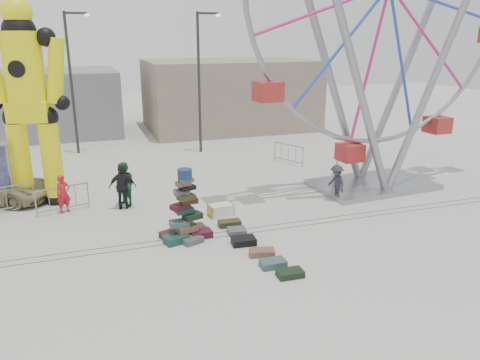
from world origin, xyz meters
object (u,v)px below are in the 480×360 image
object	(u,v)px
lamp_post_left	(72,76)
suitcase_tower	(186,219)
barricade_dummy_b	(6,199)
lamp_post_right	(200,76)
steamer_trunk	(221,210)
pedestrian_black	(123,187)
pedestrian_grey	(336,183)
crash_test_dummy	(28,97)
barricade_dummy_c	(63,199)
pedestrian_green	(125,185)
pedestrian_red	(63,194)
ferris_wheel	(387,14)
barricade_wheel_back	(288,154)
barricade_wheel_front	(335,177)

from	to	relation	value
lamp_post_left	suitcase_tower	size ratio (longest dim) A/B	3.22
suitcase_tower	barricade_dummy_b	bearing A→B (deg)	131.44
lamp_post_right	steamer_trunk	distance (m)	11.40
pedestrian_black	pedestrian_grey	bearing A→B (deg)	177.58
crash_test_dummy	pedestrian_black	size ratio (longest dim) A/B	4.57
crash_test_dummy	pedestrian_grey	distance (m)	12.91
pedestrian_black	barricade_dummy_c	bearing A→B (deg)	1.57
pedestrian_green	pedestrian_black	size ratio (longest dim) A/B	1.00
barricade_dummy_b	pedestrian_grey	bearing A→B (deg)	-29.53
crash_test_dummy	barricade_dummy_c	size ratio (longest dim) A/B	4.19
steamer_trunk	pedestrian_black	xyz separation A→B (m)	(-3.50, 1.96, 0.70)
steamer_trunk	pedestrian_red	distance (m)	6.21
barricade_dummy_c	ferris_wheel	bearing A→B (deg)	-20.07
barricade_dummy_b	barricade_wheel_back	bearing A→B (deg)	-3.66
crash_test_dummy	pedestrian_black	distance (m)	5.07
barricade_wheel_front	pedestrian_black	bearing A→B (deg)	122.79
barricade_wheel_back	steamer_trunk	bearing A→B (deg)	-67.34
steamer_trunk	barricade_wheel_back	bearing A→B (deg)	40.73
barricade_wheel_back	pedestrian_grey	size ratio (longest dim) A/B	1.29
crash_test_dummy	pedestrian_black	world-z (taller)	crash_test_dummy
lamp_post_left	steamer_trunk	world-z (taller)	lamp_post_left
ferris_wheel	pedestrian_green	world-z (taller)	ferris_wheel
steamer_trunk	barricade_dummy_b	world-z (taller)	barricade_dummy_b
lamp_post_left	pedestrian_grey	world-z (taller)	lamp_post_left
steamer_trunk	barricade_dummy_c	xyz separation A→B (m)	(-5.81, 2.29, 0.33)
barricade_wheel_front	pedestrian_grey	xyz separation A→B (m)	(-0.74, -1.42, 0.23)
lamp_post_right	barricade_dummy_b	distance (m)	12.89
pedestrian_green	pedestrian_black	xyz separation A→B (m)	(-0.11, -0.28, -0.00)
crash_test_dummy	suitcase_tower	bearing A→B (deg)	-32.64
barricade_dummy_c	barricade_wheel_front	size ratio (longest dim) A/B	1.00
suitcase_tower	pedestrian_red	size ratio (longest dim) A/B	1.62
barricade_wheel_front	barricade_wheel_back	xyz separation A→B (m)	(-0.17, 4.70, 0.00)
pedestrian_red	pedestrian_green	xyz separation A→B (m)	(2.36, -0.04, 0.16)
lamp_post_left	pedestrian_red	xyz separation A→B (m)	(-0.66, -10.13, -3.72)
pedestrian_red	pedestrian_green	distance (m)	2.37
suitcase_tower	ferris_wheel	xyz separation A→B (m)	(9.42, 2.85, 6.87)
barricade_wheel_back	barricade_dummy_c	bearing A→B (deg)	-95.98
barricade_dummy_b	barricade_wheel_back	xyz separation A→B (m)	(13.61, 3.21, 0.00)
barricade_dummy_c	barricade_wheel_front	distance (m)	11.70
lamp_post_left	barricade_dummy_b	xyz separation A→B (m)	(-2.82, -9.38, -3.93)
steamer_trunk	barricade_dummy_b	bearing A→B (deg)	152.20
ferris_wheel	pedestrian_black	xyz separation A→B (m)	(-11.18, 0.77, -6.64)
barricade_dummy_c	pedestrian_red	bearing A→B (deg)	-30.24
pedestrian_red	pedestrian_grey	distance (m)	11.09
lamp_post_left	suitcase_tower	bearing A→B (deg)	-76.60
lamp_post_right	barricade_dummy_b	size ratio (longest dim) A/B	4.00
crash_test_dummy	barricade_wheel_front	size ratio (longest dim) A/B	4.19
steamer_trunk	pedestrian_black	world-z (taller)	pedestrian_black
barricade_dummy_c	suitcase_tower	bearing A→B (deg)	-59.56
steamer_trunk	barricade_wheel_front	size ratio (longest dim) A/B	0.47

